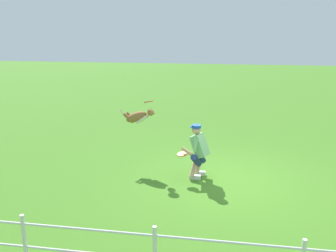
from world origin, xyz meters
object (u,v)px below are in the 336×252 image
Objects in this scene: frisbee_held at (182,154)px; frisbee_flying at (148,102)px; person at (198,150)px; dog at (138,117)px.

frisbee_flying is at bearing -36.35° from frisbee_held.
dog reaches higher than person.
frisbee_flying is (1.32, -0.58, 1.00)m from person.
dog is (1.62, -0.68, 0.58)m from person.
person is 1.85m from dog.
frisbee_flying is 1.60m from frisbee_held.
dog is 4.45× the size of frisbee_flying.
frisbee_held is at bearing -15.40° from dog.
dog reaches higher than frisbee_held.
dog is at bearing -32.59° from frisbee_held.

